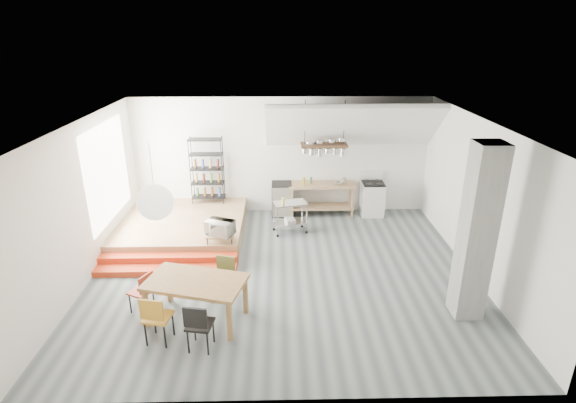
{
  "coord_description": "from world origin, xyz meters",
  "views": [
    {
      "loc": [
        -0.09,
        -8.37,
        4.9
      ],
      "look_at": [
        0.12,
        0.8,
        1.32
      ],
      "focal_mm": 28.0,
      "sensor_mm": 36.0,
      "label": 1
    }
  ],
  "objects_px": {
    "rolling_cart": "(290,213)",
    "mini_fridge": "(282,199)",
    "dining_table": "(196,285)",
    "stove": "(372,198)"
  },
  "relations": [
    {
      "from": "dining_table",
      "to": "mini_fridge",
      "type": "height_order",
      "value": "mini_fridge"
    },
    {
      "from": "mini_fridge",
      "to": "stove",
      "type": "bearing_deg",
      "value": -1.01
    },
    {
      "from": "rolling_cart",
      "to": "dining_table",
      "type": "bearing_deg",
      "value": -129.76
    },
    {
      "from": "rolling_cart",
      "to": "mini_fridge",
      "type": "distance_m",
      "value": 1.18
    },
    {
      "from": "dining_table",
      "to": "stove",
      "type": "bearing_deg",
      "value": 64.88
    },
    {
      "from": "stove",
      "to": "mini_fridge",
      "type": "height_order",
      "value": "stove"
    },
    {
      "from": "dining_table",
      "to": "mini_fridge",
      "type": "distance_m",
      "value": 5.05
    },
    {
      "from": "stove",
      "to": "dining_table",
      "type": "xyz_separation_m",
      "value": [
        -4.04,
        -4.75,
        0.24
      ]
    },
    {
      "from": "stove",
      "to": "mini_fridge",
      "type": "xyz_separation_m",
      "value": [
        -2.5,
        0.04,
        -0.02
      ]
    },
    {
      "from": "dining_table",
      "to": "rolling_cart",
      "type": "relative_size",
      "value": 2.08
    }
  ]
}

